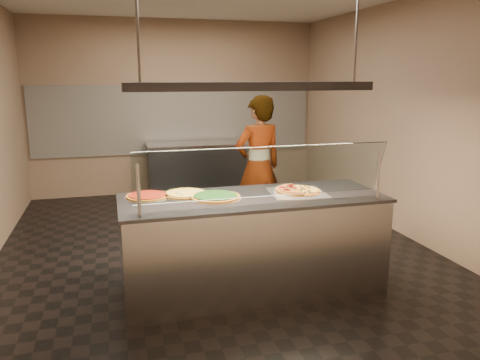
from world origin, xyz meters
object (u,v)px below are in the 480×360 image
object	(u,v)px
sneeze_guard	(265,173)
pizza_tomato	(147,196)
worker	(258,167)
half_pizza_sausage	(308,190)
pizza_spinach	(215,197)
heat_lamp_housing	(254,86)
half_pizza_pepperoni	(288,190)
serving_counter	(253,243)
perforated_tray	(298,192)
pizza_cheese	(186,194)
pizza_spatula	(185,194)
prep_table	(196,169)

from	to	relation	value
sneeze_guard	pizza_tomato	xyz separation A→B (m)	(-0.96, 0.57, -0.28)
pizza_tomato	worker	size ratio (longest dim) A/B	0.24
half_pizza_sausage	sneeze_guard	bearing A→B (deg)	-148.08
pizza_spinach	worker	world-z (taller)	worker
heat_lamp_housing	half_pizza_sausage	bearing A→B (deg)	0.66
half_pizza_pepperoni	heat_lamp_housing	distance (m)	1.05
sneeze_guard	half_pizza_sausage	world-z (taller)	sneeze_guard
serving_counter	perforated_tray	bearing A→B (deg)	1.20
half_pizza_pepperoni	pizza_cheese	distance (m)	0.98
pizza_spatula	sneeze_guard	bearing A→B (deg)	-37.44
perforated_tray	pizza_tomato	distance (m)	1.44
sneeze_guard	pizza_cheese	distance (m)	0.87
heat_lamp_housing	sneeze_guard	bearing A→B (deg)	-90.00
serving_counter	pizza_spinach	distance (m)	0.60
pizza_cheese	pizza_tomato	world-z (taller)	same
half_pizza_pepperoni	pizza_tomato	bearing A→B (deg)	170.51
half_pizza_pepperoni	half_pizza_sausage	world-z (taller)	half_pizza_pepperoni
perforated_tray	pizza_tomato	bearing A→B (deg)	171.14
half_pizza_pepperoni	half_pizza_sausage	size ratio (longest dim) A/B	1.00
worker	pizza_spinach	bearing A→B (deg)	45.49
pizza_spinach	pizza_spatula	world-z (taller)	pizza_spatula
serving_counter	pizza_tomato	xyz separation A→B (m)	(-0.96, 0.23, 0.48)
prep_table	serving_counter	bearing A→B (deg)	-91.99
half_pizza_sausage	perforated_tray	bearing A→B (deg)	178.28
half_pizza_sausage	prep_table	size ratio (longest dim) A/B	0.27
serving_counter	pizza_spinach	xyz separation A→B (m)	(-0.36, 0.02, 0.48)
pizza_spatula	worker	distance (m)	1.82
half_pizza_sausage	pizza_cheese	xyz separation A→B (m)	(-1.17, 0.21, -0.01)
serving_counter	half_pizza_pepperoni	distance (m)	0.61
serving_counter	pizza_spinach	world-z (taller)	pizza_spinach
serving_counter	pizza_spinach	size ratio (longest dim) A/B	5.06
perforated_tray	heat_lamp_housing	xyz separation A→B (m)	(-0.46, -0.01, 1.01)
half_pizza_pepperoni	pizza_spatula	bearing A→B (deg)	172.88
pizza_tomato	worker	bearing A→B (deg)	40.78
pizza_spatula	heat_lamp_housing	world-z (taller)	heat_lamp_housing
half_pizza_pepperoni	pizza_spatula	distance (m)	0.98
pizza_spinach	prep_table	bearing A→B (deg)	82.57
sneeze_guard	half_pizza_pepperoni	world-z (taller)	sneeze_guard
sneeze_guard	worker	xyz separation A→B (m)	(0.54, 1.87, -0.32)
worker	pizza_cheese	bearing A→B (deg)	35.08
pizza_spatula	prep_table	world-z (taller)	pizza_spatula
worker	perforated_tray	bearing A→B (deg)	73.11
sneeze_guard	half_pizza_pepperoni	size ratio (longest dim) A/B	4.95
perforated_tray	pizza_cheese	xyz separation A→B (m)	(-1.06, 0.21, 0.01)
perforated_tray	worker	size ratio (longest dim) A/B	0.32
sneeze_guard	perforated_tray	world-z (taller)	sneeze_guard
pizza_spatula	pizza_cheese	bearing A→B (deg)	79.25
sneeze_guard	half_pizza_sausage	bearing A→B (deg)	31.92
half_pizza_pepperoni	heat_lamp_housing	xyz separation A→B (m)	(-0.35, -0.01, 0.99)
pizza_cheese	pizza_spatula	bearing A→B (deg)	-100.75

